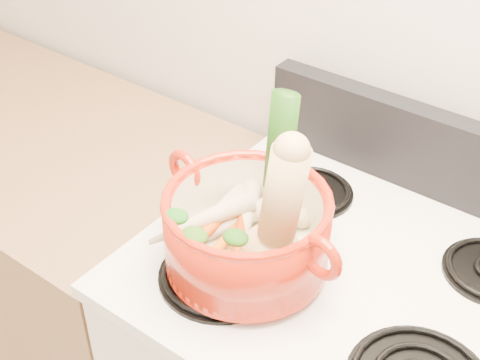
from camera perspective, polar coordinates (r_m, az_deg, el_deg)
The scene contains 19 objects.
wall_back at distance 1.32m, azimuth 19.30°, elevation 12.37°, with size 3.50×0.02×2.60m, color beige.
cooktop at distance 1.24m, azimuth 10.06°, elevation -8.23°, with size 0.78×0.67×0.03m, color silver.
control_backsplash at distance 1.40m, azimuth 16.45°, elevation 2.05°, with size 0.76×0.05×0.18m, color black.
counter_left at distance 2.12m, azimuth -17.62°, elevation -4.86°, with size 1.36×0.65×0.90m, color olive.
burner_front_left at distance 1.20m, azimuth -1.63°, elevation -8.00°, with size 0.22×0.22×0.02m, color black.
burner_back_left at distance 1.38m, azimuth 6.10°, elevation -0.95°, with size 0.17×0.17×0.02m, color black.
dutch_oven at distance 1.16m, azimuth 0.60°, elevation -4.42°, with size 0.29×0.29×0.14m, color #AA1D0A.
pot_handle_left at distance 1.22m, azimuth -4.76°, elevation 0.90°, with size 0.08×0.08×0.02m, color #AA1D0A.
pot_handle_right at distance 1.05m, azimuth 6.94°, elevation -6.60°, with size 0.08×0.08×0.02m, color #AA1D0A.
squash at distance 1.06m, azimuth 2.81°, elevation -2.71°, with size 0.11×0.11×0.26m, color tan, non-canonical shape.
leek at distance 1.09m, azimuth 3.10°, elevation 0.41°, with size 0.05×0.05×0.31m, color beige.
ginger at distance 1.23m, azimuth 3.89°, elevation -2.78°, with size 0.08×0.06×0.04m, color #D3C081.
parsnip_0 at distance 1.20m, azimuth -1.23°, elevation -3.88°, with size 0.04×0.04×0.21m, color beige.
parsnip_1 at distance 1.20m, azimuth -2.72°, elevation -3.48°, with size 0.04×0.04×0.19m, color beige.
parsnip_2 at distance 1.19m, azimuth 0.48°, elevation -3.55°, with size 0.04×0.04×0.18m, color beige.
parsnip_3 at distance 1.18m, azimuth -3.36°, elevation -3.34°, with size 0.04×0.04×0.20m, color beige.
carrot_0 at distance 1.16m, azimuth -1.86°, elevation -6.01°, with size 0.04×0.04×0.18m, color #CC630A.
carrot_1 at distance 1.18m, azimuth -2.82°, elevation -4.47°, with size 0.03×0.03×0.15m, color #C25409.
carrot_2 at distance 1.16m, azimuth -0.04°, elevation -5.08°, with size 0.03×0.03×0.18m, color #BD3609.
Camera 1 is at (0.35, 0.58, 1.80)m, focal length 50.00 mm.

